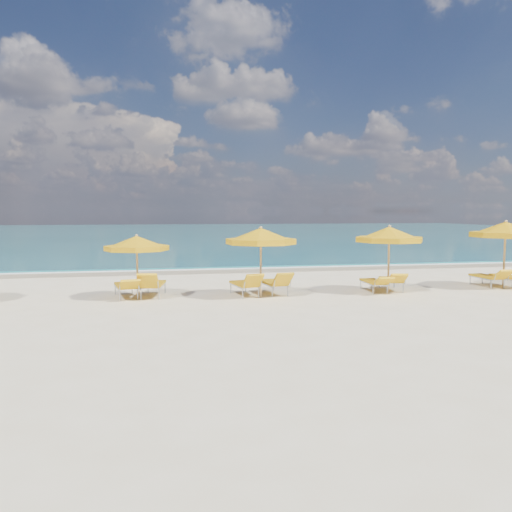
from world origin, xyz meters
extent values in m
plane|color=beige|center=(0.00, 0.00, 0.00)|extent=(120.00, 120.00, 0.00)
cube|color=#125D65|center=(0.00, 48.00, 0.00)|extent=(120.00, 80.00, 0.30)
cube|color=tan|center=(0.00, 7.40, 0.00)|extent=(120.00, 2.60, 0.01)
cube|color=white|center=(0.00, 8.20, 0.00)|extent=(120.00, 1.20, 0.03)
cube|color=white|center=(-6.00, 17.00, 0.00)|extent=(14.00, 0.36, 0.05)
cube|color=white|center=(8.00, 24.00, 0.00)|extent=(18.00, 0.30, 0.05)
cylinder|color=tan|center=(-4.14, 0.23, 1.00)|extent=(0.06, 0.06, 1.99)
cone|color=#DEA00B|center=(-4.14, 0.23, 1.83)|extent=(2.04, 2.04, 0.40)
cylinder|color=#DEA00B|center=(-4.14, 0.23, 1.64)|extent=(2.06, 2.06, 0.16)
sphere|color=tan|center=(-4.14, 0.23, 2.04)|extent=(0.09, 0.09, 0.09)
cylinder|color=tan|center=(-0.20, -0.31, 1.12)|extent=(0.07, 0.07, 2.24)
cone|color=#DEA00B|center=(-0.20, -0.31, 2.06)|extent=(2.86, 2.86, 0.45)
cylinder|color=#DEA00B|center=(-0.20, -0.31, 1.84)|extent=(2.88, 2.88, 0.18)
sphere|color=tan|center=(-0.20, -0.31, 2.29)|extent=(0.10, 0.10, 0.10)
cylinder|color=tan|center=(4.34, -0.20, 1.12)|extent=(0.07, 0.07, 2.25)
cone|color=#DEA00B|center=(4.34, -0.20, 2.07)|extent=(2.65, 2.65, 0.45)
cylinder|color=#DEA00B|center=(4.34, -0.20, 1.85)|extent=(2.67, 2.67, 0.18)
sphere|color=tan|center=(4.34, -0.20, 2.30)|extent=(0.10, 0.10, 0.10)
cylinder|color=tan|center=(8.95, -0.06, 1.20)|extent=(0.07, 0.07, 2.39)
cone|color=#DEA00B|center=(8.95, -0.06, 2.20)|extent=(3.04, 3.04, 0.48)
cylinder|color=#DEA00B|center=(8.95, -0.06, 1.97)|extent=(3.07, 3.07, 0.19)
sphere|color=tan|center=(8.95, -0.06, 2.44)|extent=(0.11, 0.11, 0.11)
cube|color=gold|center=(-4.54, 0.62, 0.39)|extent=(0.84, 1.43, 0.08)
cube|color=gold|center=(-4.36, -0.30, 0.55)|extent=(0.70, 0.69, 0.39)
cube|color=gold|center=(-3.64, 0.64, 0.40)|extent=(0.84, 1.48, 0.09)
cube|color=gold|center=(-3.79, -0.27, 0.64)|extent=(0.70, 0.61, 0.53)
cube|color=gold|center=(-0.67, 0.24, 0.38)|extent=(0.82, 1.41, 0.08)
cube|color=gold|center=(-0.51, -0.63, 0.60)|extent=(0.67, 0.60, 0.49)
cube|color=gold|center=(0.35, 0.34, 0.39)|extent=(0.81, 1.42, 0.08)
cube|color=gold|center=(0.49, -0.54, 0.61)|extent=(0.67, 0.60, 0.49)
cube|color=gold|center=(3.93, 0.14, 0.36)|extent=(0.59, 1.25, 0.08)
cube|color=gold|center=(3.91, -0.74, 0.49)|extent=(0.57, 0.57, 0.33)
cube|color=gold|center=(4.71, 0.36, 0.37)|extent=(0.82, 1.37, 0.08)
cube|color=gold|center=(4.53, -0.51, 0.54)|extent=(0.67, 0.65, 0.39)
cube|color=gold|center=(8.59, 0.44, 0.37)|extent=(0.62, 1.31, 0.08)
cube|color=gold|center=(8.62, -0.45, 0.56)|extent=(0.60, 0.56, 0.42)
cube|color=gold|center=(9.38, 0.32, 0.37)|extent=(0.60, 1.30, 0.08)
camera|label=1|loc=(-3.43, -16.12, 2.82)|focal=35.00mm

